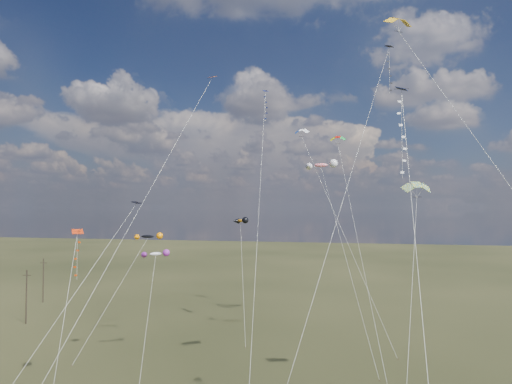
% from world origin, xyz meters
% --- Properties ---
extents(utility_pole_near, '(1.40, 0.20, 8.00)m').
position_xyz_m(utility_pole_near, '(-38.00, 30.00, 4.09)').
color(utility_pole_near, black).
rests_on(utility_pole_near, ground).
extents(utility_pole_far, '(1.40, 0.20, 8.00)m').
position_xyz_m(utility_pole_far, '(-46.00, 44.00, 4.09)').
color(utility_pole_far, black).
rests_on(utility_pole_far, ground).
extents(diamond_black_high, '(10.19, 23.63, 34.95)m').
position_xyz_m(diamond_black_high, '(13.29, 19.76, 29.95)').
color(diamond_black_high, black).
rests_on(diamond_black_high, ground).
extents(diamond_navy_tall, '(4.96, 29.02, 33.47)m').
position_xyz_m(diamond_navy_tall, '(-1.27, 28.51, 28.45)').
color(diamond_navy_tall, '#0C1653').
rests_on(diamond_navy_tall, ground).
extents(diamond_black_mid, '(5.86, 15.41, 18.01)m').
position_xyz_m(diamond_black_mid, '(-13.79, 11.12, 13.08)').
color(diamond_black_mid, black).
rests_on(diamond_black_mid, ground).
extents(diamond_red_low, '(3.82, 8.99, 15.40)m').
position_xyz_m(diamond_red_low, '(-13.81, 6.74, 12.59)').
color(diamond_red_low, red).
rests_on(diamond_red_low, ground).
extents(diamond_navy_right, '(0.91, 14.60, 25.33)m').
position_xyz_m(diamond_navy_right, '(13.55, 1.35, 21.22)').
color(diamond_navy_right, '#0C1753').
rests_on(diamond_navy_right, ground).
extents(diamond_orange_center, '(7.58, 24.69, 32.82)m').
position_xyz_m(diamond_orange_center, '(-8.30, 13.20, 21.91)').
color(diamond_orange_center, '#D35E1A').
rests_on(diamond_orange_center, ground).
extents(parafoil_yellow, '(14.21, 24.11, 33.58)m').
position_xyz_m(parafoil_yellow, '(14.12, 9.51, 32.75)').
color(parafoil_yellow, gold).
rests_on(parafoil_yellow, ground).
extents(parafoil_blue_white, '(14.12, 16.40, 30.01)m').
position_xyz_m(parafoil_blue_white, '(2.09, 41.11, 29.22)').
color(parafoil_blue_white, '#1F4BAC').
rests_on(parafoil_blue_white, ground).
extents(parafoil_striped, '(3.92, 13.11, 19.98)m').
position_xyz_m(parafoil_striped, '(15.64, 12.61, 19.26)').
color(parafoil_striped, yellow).
rests_on(parafoil_striped, ground).
extents(parafoil_tricolor, '(6.58, 20.13, 27.57)m').
position_xyz_m(parafoil_tricolor, '(7.94, 33.88, 26.81)').
color(parafoil_tricolor, '#E4E905').
rests_on(parafoil_tricolor, ground).
extents(novelty_black_orange, '(6.15, 10.13, 14.12)m').
position_xyz_m(novelty_black_orange, '(-15.78, 24.66, 13.61)').
color(novelty_black_orange, black).
rests_on(novelty_black_orange, ground).
extents(novelty_orange_black, '(4.62, 11.03, 15.98)m').
position_xyz_m(novelty_orange_black, '(-6.43, 35.81, 15.38)').
color(novelty_orange_black, '#C07313').
rests_on(novelty_orange_black, ground).
extents(novelty_white_purple, '(3.39, 8.98, 12.53)m').
position_xyz_m(novelty_white_purple, '(-11.91, 18.88, 12.04)').
color(novelty_white_purple, silver).
rests_on(novelty_white_purple, ground).
extents(novelty_redwhite_stripe, '(9.31, 19.55, 24.28)m').
position_xyz_m(novelty_redwhite_stripe, '(5.34, 37.08, 23.47)').
color(novelty_redwhite_stripe, red).
rests_on(novelty_redwhite_stripe, ground).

